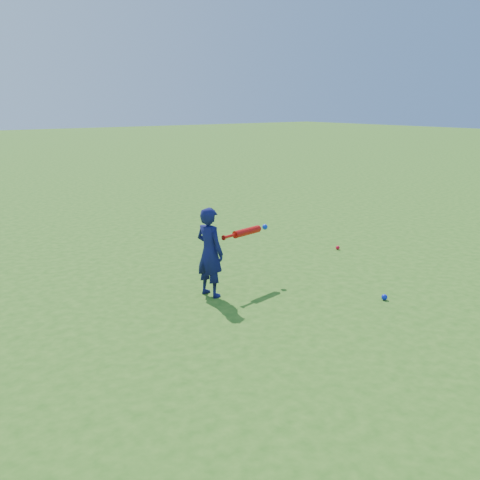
{
  "coord_description": "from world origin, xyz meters",
  "views": [
    {
      "loc": [
        -2.67,
        -4.96,
        2.13
      ],
      "look_at": [
        0.96,
        -0.07,
        0.55
      ],
      "focal_mm": 40.0,
      "sensor_mm": 36.0,
      "label": 1
    }
  ],
  "objects_px": {
    "bat_swing": "(248,231)",
    "child": "(210,252)",
    "ground_ball_red": "(338,248)",
    "ground_ball_blue": "(384,297)"
  },
  "relations": [
    {
      "from": "ground_ball_blue",
      "to": "child",
      "type": "bearing_deg",
      "value": 138.87
    },
    {
      "from": "child",
      "to": "ground_ball_red",
      "type": "xyz_separation_m",
      "value": [
        2.6,
        0.49,
        -0.48
      ]
    },
    {
      "from": "ground_ball_red",
      "to": "bat_swing",
      "type": "relative_size",
      "value": 0.08
    },
    {
      "from": "child",
      "to": "ground_ball_red",
      "type": "relative_size",
      "value": 17.05
    },
    {
      "from": "child",
      "to": "ground_ball_red",
      "type": "bearing_deg",
      "value": -90.63
    },
    {
      "from": "ground_ball_blue",
      "to": "bat_swing",
      "type": "relative_size",
      "value": 0.09
    },
    {
      "from": "bat_swing",
      "to": "ground_ball_blue",
      "type": "bearing_deg",
      "value": -68.07
    },
    {
      "from": "bat_swing",
      "to": "child",
      "type": "bearing_deg",
      "value": 175.36
    },
    {
      "from": "ground_ball_red",
      "to": "bat_swing",
      "type": "distance_m",
      "value": 2.14
    },
    {
      "from": "child",
      "to": "ground_ball_blue",
      "type": "relative_size",
      "value": 15.19
    }
  ]
}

